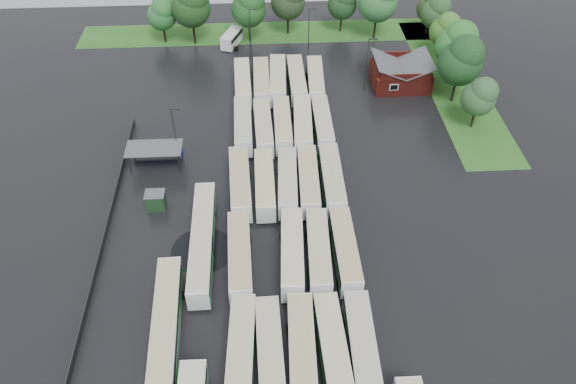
{
  "coord_description": "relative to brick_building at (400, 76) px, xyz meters",
  "views": [
    {
      "loc": [
        -1.2,
        -44.8,
        53.83
      ],
      "look_at": [
        2.0,
        12.0,
        2.5
      ],
      "focal_mm": 35.0,
      "sensor_mm": 36.0,
      "label": 1
    }
  ],
  "objects": [
    {
      "name": "bus_r3c4",
      "position": [
        -15.63,
        -27.96,
        0.16
      ],
      "size": [
        2.97,
        13.24,
        3.68
      ],
      "rotation": [
        0.0,
        0.0,
        -0.01
      ],
      "color": "white",
      "rests_on": "ground"
    },
    {
      "name": "ground",
      "position": [
        -24.0,
        -42.77,
        -1.87
      ],
      "size": [
        160.0,
        160.0,
        0.0
      ],
      "primitive_type": "plane",
      "color": "black",
      "rests_on": "ground"
    },
    {
      "name": "bus_r2c2",
      "position": [
        -22.09,
        -41.39,
        0.12
      ],
      "size": [
        3.39,
        13.12,
        3.62
      ],
      "rotation": [
        0.0,
        0.0,
        -0.05
      ],
      "color": "white",
      "rests_on": "ground"
    },
    {
      "name": "grass_strip_north",
      "position": [
        -22.0,
        22.03,
        -1.86
      ],
      "size": [
        80.0,
        10.0,
        0.01
      ],
      "primitive_type": "cube",
      "color": "#2B661D",
      "rests_on": "ground"
    },
    {
      "name": "bus_r1c2",
      "position": [
        -21.93,
        -55.29,
        0.14
      ],
      "size": [
        3.19,
        13.17,
        3.64
      ],
      "rotation": [
        0.0,
        0.0,
        -0.03
      ],
      "color": "white",
      "rests_on": "ground"
    },
    {
      "name": "bus_r2c4",
      "position": [
        -15.52,
        -41.34,
        0.06
      ],
      "size": [
        2.74,
        12.58,
        3.5
      ],
      "rotation": [
        0.0,
        0.0,
        0.0
      ],
      "color": "white",
      "rests_on": "ground"
    },
    {
      "name": "tree_north_4",
      "position": [
        -7.86,
        21.72,
        4.46
      ],
      "size": [
        5.93,
        5.93,
        9.83
      ],
      "color": "black",
      "rests_on": "ground"
    },
    {
      "name": "bus_r5c0",
      "position": [
        -28.31,
        -1.09,
        0.11
      ],
      "size": [
        3.15,
        12.96,
        3.59
      ],
      "rotation": [
        0.0,
        0.0,
        0.03
      ],
      "color": "white",
      "rests_on": "ground"
    },
    {
      "name": "bus_r5c3",
      "position": [
        -18.78,
        -0.58,
        0.12
      ],
      "size": [
        2.87,
        12.98,
        3.61
      ],
      "rotation": [
        0.0,
        0.0,
        0.01
      ],
      "color": "white",
      "rests_on": "ground"
    },
    {
      "name": "bus_r4c2",
      "position": [
        -21.95,
        -14.16,
        0.06
      ],
      "size": [
        2.73,
        12.57,
        3.5
      ],
      "rotation": [
        0.0,
        0.0,
        -0.0
      ],
      "color": "white",
      "rests_on": "ground"
    },
    {
      "name": "bus_r3c1",
      "position": [
        -25.14,
        -28.3,
        0.07
      ],
      "size": [
        2.77,
        12.65,
        3.52
      ],
      "rotation": [
        0.0,
        0.0,
        0.01
      ],
      "color": "white",
      "rests_on": "ground"
    },
    {
      "name": "bus_r1c4",
      "position": [
        -15.56,
        -55.21,
        0.12
      ],
      "size": [
        3.09,
        13.01,
        3.6
      ],
      "rotation": [
        0.0,
        0.0,
        -0.03
      ],
      "color": "white",
      "rests_on": "ground"
    },
    {
      "name": "bus_r4c0",
      "position": [
        -28.2,
        -14.04,
        0.09
      ],
      "size": [
        2.95,
        12.85,
        3.56
      ],
      "rotation": [
        0.0,
        0.0,
        0.02
      ],
      "color": "white",
      "rests_on": "ground"
    },
    {
      "name": "lamp_post_back_e",
      "position": [
        -15.62,
        10.74,
        4.01
      ],
      "size": [
        1.56,
        0.3,
        10.13
      ],
      "color": "#2D2D30",
      "rests_on": "ground"
    },
    {
      "name": "bus_r2c0",
      "position": [
        -28.53,
        -41.68,
        0.12
      ],
      "size": [
        3.16,
        13.04,
        3.61
      ],
      "rotation": [
        0.0,
        0.0,
        0.03
      ],
      "color": "white",
      "rests_on": "ground"
    },
    {
      "name": "tree_north_6",
      "position": [
        9.86,
        19.78,
        3.97
      ],
      "size": [
        5.47,
        5.47,
        9.07
      ],
      "color": "black",
      "rests_on": "ground"
    },
    {
      "name": "bus_r5c2",
      "position": [
        -22.11,
        -0.56,
        0.16
      ],
      "size": [
        3.32,
        13.35,
        3.69
      ],
      "rotation": [
        0.0,
        0.0,
        -0.04
      ],
      "color": "white",
      "rests_on": "ground"
    },
    {
      "name": "bus_r4c3",
      "position": [
        -18.74,
        -14.33,
        0.17
      ],
      "size": [
        3.49,
        13.42,
        3.7
      ],
      "rotation": [
        0.0,
        0.0,
        -0.05
      ],
      "color": "white",
      "rests_on": "ground"
    },
    {
      "name": "artic_bus_west_c",
      "position": [
        -36.46,
        -52.26,
        0.12
      ],
      "size": [
        3.45,
        19.4,
        3.58
      ],
      "rotation": [
        0.0,
        0.0,
        0.04
      ],
      "color": "white",
      "rests_on": "ground"
    },
    {
      "name": "bus_r5c4",
      "position": [
        -15.46,
        -0.95,
        0.08
      ],
      "size": [
        3.29,
        12.83,
        3.54
      ],
      "rotation": [
        0.0,
        0.0,
        -0.05
      ],
      "color": "white",
      "rests_on": "ground"
    },
    {
      "name": "puddle_3",
      "position": [
        -20.94,
        -44.03,
        -1.86
      ],
      "size": [
        3.4,
        3.4,
        0.01
      ],
      "primitive_type": "cylinder",
      "color": "black",
      "rests_on": "ground"
    },
    {
      "name": "bus_r1c0",
      "position": [
        -28.28,
        -54.89,
        0.09
      ],
      "size": [
        3.3,
        12.9,
        3.56
      ],
      "rotation": [
        0.0,
        0.0,
        -0.05
      ],
      "color": "white",
      "rests_on": "ground"
    },
    {
      "name": "bus_r3c2",
      "position": [
        -21.93,
        -28.07,
        0.05
      ],
      "size": [
        3.19,
        12.64,
        3.49
      ],
      "rotation": [
        0.0,
        0.0,
        -0.04
      ],
      "color": "white",
      "rests_on": "ground"
    },
    {
      "name": "bus_r3c0",
      "position": [
        -28.58,
        -27.99,
        0.14
      ],
      "size": [
        3.34,
        13.23,
        3.65
      ],
      "rotation": [
        0.0,
        0.0,
        0.04
      ],
      "color": "white",
      "rests_on": "ground"
    },
    {
      "name": "lamp_post_nw",
      "position": [
        -38.0,
        -19.39,
        3.43
      ],
      "size": [
        1.41,
        0.27,
        9.12
      ],
      "color": "#2D2D30",
      "rests_on": "ground"
    },
    {
      "name": "grass_strip_east",
      "position": [
        10.0,
        0.03,
        -1.86
      ],
      "size": [
        10.0,
        50.0,
        0.01
      ],
      "primitive_type": "cube",
      "color": "#2B661D",
      "rests_on": "ground"
    },
    {
      "name": "bus_r3c3",
      "position": [
        -18.95,
        -28.0,
        0.1
      ],
      "size": [
        3.13,
        12.93,
        3.58
      ],
      "rotation": [
        0.0,
        0.0,
        -0.03
      ],
      "color": "white",
      "rests_on": "ground"
    },
    {
      "name": "bus_r1c3",
      "position": [
        -18.64,
        -55.24,
        0.1
      ],
      "size": [
        3.14,
        12.9,
        3.57
      ],
      "rotation": [
        0.0,
        0.0,
        0.03
      ],
      "color": "white",
      "rests_on": "ground"
    },
    {
      "name": "brick_building",
      "position": [
        0.0,
        0.0,
        0.0
      ],
      "size": [
        10.07,
        8.6,
        5.39
      ],
      "color": "maroon",
      "rests_on": "ground"
    },
    {
      "name": "tree_north_2",
      "position": [
        -26.82,
        18.42,
        5.43
      ],
      "size": [
        6.85,
        6.85,
        11.34
      ],
      "color": "black",
      "rests_on": "ground"
    },
    {
      "name": "lamp_post_ne",
      "position": [
        -6.58,
        -1.56,
        3.99
      ],
      "size": [
        1.55,
        0.3,
        10.09
      ],
      "color": "#2D2D30",
      "rests_on": "ground"
    },
    {
      "name": "bus_r4c4",
      "position": [
        -15.58,
        -14.11,
        0.06
      ],
      "size": [
        2.71,
        12.58,
        3.5
      ],
      "rotation": [
        0.0,
        0.0,
        -0.0
      ],
      "color": "white",
      "rests_on": "ground"
    },
    {
      "name": "puddle_2",
      "position": [
        -33.46,
        -38.56,
        -1.86
      ],
      "size": [
        8.08,
        8.08,
        0.01
      ],
      "primitive_type": "cylinder",
      "color": "black",
      "rests_on": "ground"
    },
    {
      "name": "bus_r2c3",
      "position": [
        -18.83,
        -41.38,
        0.07
      ],
      "size": [
        3.19,
        12.73,
        3.52
      ],
      "rotation": [
        0.0,
        0.0,
        -0.04
      ],
      "color": "white",
      "rests_on": "ground"
    },
    {
      "name": "tree_east_3",
      "position": [
        9.92,
        9.16,
        4.2
      ],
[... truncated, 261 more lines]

